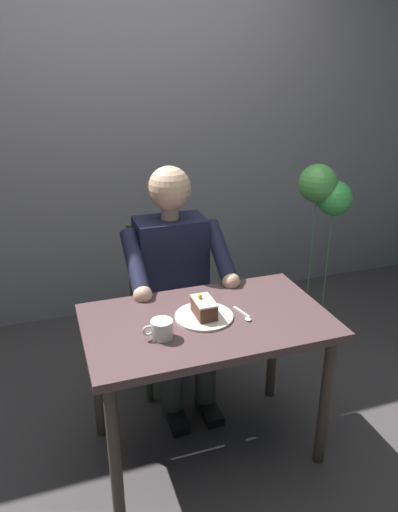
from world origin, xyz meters
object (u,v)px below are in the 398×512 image
dining_table (207,338)px  seated_person (175,282)px  dessert_spoon (245,316)px  cake_slice (204,308)px  chair (167,295)px  balloon_display (323,209)px  coffee_cup (161,329)px

dining_table → seated_person: bearing=-90.0°
dining_table → dessert_spoon: dessert_spoon is taller
cake_slice → dessert_spoon: bearing=163.2°
dining_table → chair: bearing=-90.0°
cake_slice → balloon_display: 1.21m
cake_slice → dessert_spoon: size_ratio=0.96×
chair → coffee_cup: bearing=73.4°
chair → balloon_display: size_ratio=0.77×
dining_table → coffee_cup: coffee_cup is taller
dining_table → cake_slice: 0.14m
cake_slice → coffee_cup: 0.23m
chair → dessert_spoon: chair is taller
chair → seated_person: seated_person is taller
chair → dining_table: bearing=90.0°
chair → balloon_display: bearing=-178.5°
dessert_spoon → balloon_display: 1.12m
dessert_spoon → cake_slice: bearing=-16.8°
cake_slice → coffee_cup: size_ratio=1.10×
chair → balloon_display: (-0.98, -0.03, 0.40)m
seated_person → cake_slice: bearing=88.8°
seated_person → dessert_spoon: bearing=106.7°
cake_slice → balloon_display: size_ratio=0.12×
seated_person → chair: bearing=-90.0°
seated_person → cake_slice: (0.01, 0.48, 0.10)m
chair → seated_person: (0.00, 0.17, 0.16)m
coffee_cup → dessert_spoon: bearing=-173.1°
cake_slice → dessert_spoon: cake_slice is taller
chair → cake_slice: chair is taller
dessert_spoon → seated_person: bearing=-73.3°
dining_table → dessert_spoon: 0.19m
coffee_cup → balloon_display: bearing=-147.2°
cake_slice → chair: bearing=-90.9°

